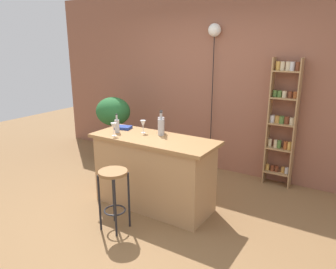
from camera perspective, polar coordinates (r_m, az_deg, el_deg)
name	(u,v)px	position (r m, az deg, el deg)	size (l,w,h in m)	color
ground	(140,215)	(4.02, -4.94, -14.02)	(12.00, 12.00, 0.00)	brown
back_wall	(212,83)	(5.20, 7.88, 9.11)	(6.40, 0.10, 2.80)	#8C5642
kitchen_counter	(154,172)	(4.04, -2.51, -6.65)	(1.57, 0.63, 0.90)	tan
bar_stool	(114,187)	(3.57, -9.60, -9.10)	(0.31, 0.31, 0.69)	black
spice_shelf	(282,121)	(4.77, 19.56, 2.33)	(0.38, 0.18, 1.82)	#A87F51
plant_stool	(115,153)	(5.65, -9.35, -3.17)	(0.31, 0.31, 0.36)	#2D2823
potted_plant	(113,114)	(5.47, -9.67, 3.57)	(0.59, 0.53, 0.78)	#514C47
bottle_wine_red	(161,124)	(4.07, -1.22, 1.82)	(0.08, 0.08, 0.29)	#B2B2B7
bottle_sauce_amber	(161,126)	(3.96, -1.25, 1.44)	(0.08, 0.08, 0.29)	#B2B2B7
bottle_soda_blue	(117,126)	(4.12, -9.02, 1.56)	(0.06, 0.06, 0.24)	#B2B2B7
wine_glass_left	(114,127)	(3.98, -9.60, 1.39)	(0.07, 0.07, 0.16)	silver
wine_glass_center	(143,124)	(4.07, -4.44, 1.89)	(0.07, 0.07, 0.16)	silver
cookbook	(123,127)	(4.32, -7.96, 1.25)	(0.21, 0.15, 0.04)	navy
pendant_globe_light	(214,33)	(5.05, 8.23, 17.33)	(0.19, 0.19, 2.28)	black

